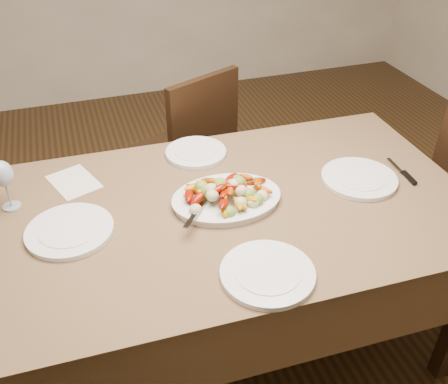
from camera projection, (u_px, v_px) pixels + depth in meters
floor at (272, 368)px, 2.13m from camera, size 6.00×6.00×0.00m
dining_table at (224, 280)px, 2.03m from camera, size 1.87×1.09×0.76m
chair_far at (182, 150)px, 2.70m from camera, size 0.56×0.56×0.95m
serving_platter at (227, 200)px, 1.83m from camera, size 0.40×0.30×0.02m
roasted_vegetables at (227, 187)px, 1.79m from camera, size 0.33×0.23×0.09m
serving_spoon at (212, 201)px, 1.76m from camera, size 0.26×0.21×0.03m
plate_left at (70, 231)px, 1.69m from camera, size 0.29×0.29×0.02m
plate_right at (359, 179)px, 1.95m from camera, size 0.29×0.29×0.02m
plate_far at (196, 153)px, 2.11m from camera, size 0.26×0.26×0.02m
plate_near at (267, 274)px, 1.52m from camera, size 0.29×0.29×0.02m
wine_glass at (5, 184)px, 1.75m from camera, size 0.08×0.08×0.20m
menu_card at (74, 182)px, 1.94m from camera, size 0.21×0.25×0.00m
table_knife at (402, 172)px, 1.99m from camera, size 0.03×0.20×0.01m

